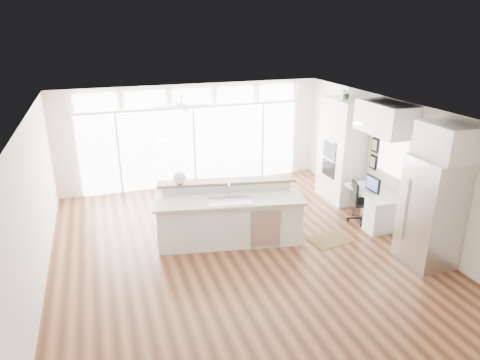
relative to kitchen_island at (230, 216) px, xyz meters
name	(u,v)px	position (x,y,z in m)	size (l,w,h in m)	color
floor	(242,253)	(0.09, -0.49, -0.59)	(7.00, 8.00, 0.02)	#442515
ceiling	(242,114)	(0.09, -0.49, 2.12)	(7.00, 8.00, 0.02)	white
wall_back	(193,135)	(0.09, 3.51, 0.77)	(7.00, 0.04, 2.70)	beige
wall_front	(373,328)	(0.09, -4.49, 0.77)	(7.00, 0.04, 2.70)	beige
wall_left	(32,214)	(-3.41, -0.49, 0.77)	(0.04, 8.00, 2.70)	beige
wall_right	(402,168)	(3.59, -0.49, 0.77)	(0.04, 8.00, 2.70)	beige
glass_wall	(194,147)	(0.09, 3.45, 0.47)	(5.80, 0.06, 2.08)	white
transom_row	(192,97)	(0.09, 3.45, 1.80)	(5.90, 0.06, 0.40)	white
desk_window	(393,155)	(3.55, -0.19, 0.97)	(0.04, 0.85, 0.85)	white
ceiling_fan	(181,101)	(-0.41, 2.31, 1.90)	(1.16, 1.16, 0.32)	white
recessed_lights	(238,113)	(0.09, -0.29, 2.10)	(3.40, 3.00, 0.02)	white
oven_cabinet	(342,151)	(3.26, 1.31, 0.67)	(0.64, 1.20, 2.50)	white
desk_nook	(373,208)	(3.22, -0.19, -0.20)	(0.72, 1.30, 0.76)	white
upper_cabinets	(385,118)	(3.26, -0.19, 1.77)	(0.64, 1.30, 0.64)	white
refrigerator	(431,212)	(3.20, -1.84, 0.42)	(0.76, 0.90, 2.00)	silver
fridge_cabinet	(446,141)	(3.26, -1.84, 1.72)	(0.64, 0.90, 0.60)	white
framed_photos	(374,154)	(3.55, 0.43, 0.82)	(0.06, 0.22, 0.80)	black
kitchen_island	(230,216)	(0.00, 0.00, 0.00)	(2.92, 1.10, 1.16)	white
rug	(329,240)	(1.94, -0.58, -0.57)	(0.82, 0.59, 0.01)	#362611
office_chair	(363,202)	(3.07, -0.02, -0.12)	(0.48, 0.44, 0.92)	black
fishbowl	(179,178)	(-0.86, 0.57, 0.71)	(0.26, 0.26, 0.26)	white
monitor	(373,184)	(3.14, -0.19, 0.37)	(0.07, 0.45, 0.37)	black
keyboard	(365,193)	(2.97, -0.19, 0.19)	(0.11, 0.30, 0.02)	white
potted_plant	(346,94)	(3.26, 1.31, 2.03)	(0.24, 0.27, 0.21)	#2A5323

